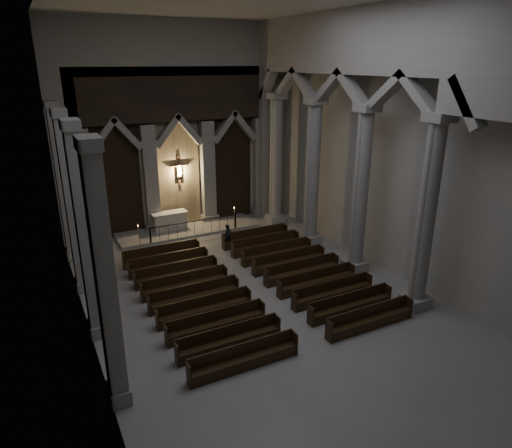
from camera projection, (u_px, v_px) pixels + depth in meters
The scene contains 11 objects.
room at pixel (275, 125), 16.43m from camera, with size 24.00×24.10×12.00m.
sanctuary_wall at pixel (177, 119), 26.43m from camera, with size 14.00×0.77×12.00m.
right_arcade at pixel (370, 109), 19.84m from camera, with size 1.00×24.00×12.00m.
left_pilasters at pixel (78, 221), 17.71m from camera, with size 0.60×13.00×8.03m.
sanctuary_step at pixel (188, 229), 27.85m from camera, with size 8.50×2.60×0.15m, color gray.
altar at pixel (170, 221), 27.53m from camera, with size 2.11×0.84×1.07m.
altar_rail at pixel (194, 226), 26.60m from camera, with size 5.34×0.09×1.05m.
candle_stand_left at pixel (140, 243), 24.93m from camera, with size 0.24×0.24×1.44m.
candle_stand_right at pixel (235, 226), 27.36m from camera, with size 0.27×0.27×1.62m.
pews at pixel (251, 284), 20.55m from camera, with size 9.37×10.16×0.88m.
worshipper at pixel (228, 236), 25.08m from camera, with size 0.50×0.33×1.37m, color black.
Camera 1 is at (-8.22, -14.53, 9.78)m, focal length 32.00 mm.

